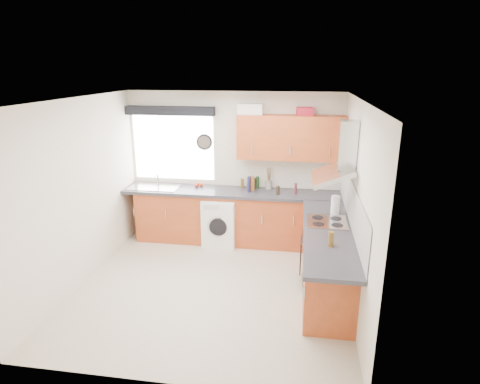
% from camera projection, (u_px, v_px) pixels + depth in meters
% --- Properties ---
extents(ground_plane, '(3.60, 3.60, 0.00)m').
position_uv_depth(ground_plane, '(213.00, 286.00, 5.50)').
color(ground_plane, beige).
extents(ceiling, '(3.60, 3.60, 0.02)m').
position_uv_depth(ceiling, '(208.00, 100.00, 4.75)').
color(ceiling, white).
rests_on(ceiling, wall_back).
extents(wall_back, '(3.60, 0.02, 2.50)m').
position_uv_depth(wall_back, '(234.00, 166.00, 6.82)').
color(wall_back, silver).
rests_on(wall_back, ground_plane).
extents(wall_front, '(3.60, 0.02, 2.50)m').
position_uv_depth(wall_front, '(164.00, 266.00, 3.42)').
color(wall_front, silver).
rests_on(wall_front, ground_plane).
extents(wall_left, '(0.02, 3.60, 2.50)m').
position_uv_depth(wall_left, '(80.00, 193.00, 5.38)').
color(wall_left, silver).
rests_on(wall_left, ground_plane).
extents(wall_right, '(0.02, 3.60, 2.50)m').
position_uv_depth(wall_right, '(356.00, 207.00, 4.86)').
color(wall_right, silver).
rests_on(wall_right, ground_plane).
extents(window, '(1.40, 0.02, 1.10)m').
position_uv_depth(window, '(173.00, 147.00, 6.87)').
color(window, white).
rests_on(window, wall_back).
extents(window_blind, '(1.50, 0.18, 0.14)m').
position_uv_depth(window_blind, '(170.00, 111.00, 6.60)').
color(window_blind, black).
rests_on(window_blind, wall_back).
extents(splashback, '(0.01, 3.00, 0.54)m').
position_uv_depth(splashback, '(351.00, 204.00, 5.17)').
color(splashback, white).
rests_on(splashback, wall_right).
extents(base_cab_back, '(3.00, 0.58, 0.86)m').
position_uv_depth(base_cab_back, '(226.00, 217.00, 6.81)').
color(base_cab_back, '#9D401C').
rests_on(base_cab_back, ground_plane).
extents(base_cab_corner, '(0.60, 0.60, 0.86)m').
position_uv_depth(base_cab_corner, '(321.00, 223.00, 6.57)').
color(base_cab_corner, '#9D401C').
rests_on(base_cab_corner, ground_plane).
extents(base_cab_right, '(0.58, 2.10, 0.86)m').
position_uv_depth(base_cab_right, '(326.00, 260.00, 5.29)').
color(base_cab_right, '#9D401C').
rests_on(base_cab_right, ground_plane).
extents(worktop_back, '(3.60, 0.62, 0.05)m').
position_uv_depth(worktop_back, '(231.00, 192.00, 6.65)').
color(worktop_back, '#2C2B31').
rests_on(worktop_back, base_cab_back).
extents(worktop_right, '(0.62, 2.42, 0.05)m').
position_uv_depth(worktop_right, '(328.00, 233.00, 5.02)').
color(worktop_right, '#2C2B31').
rests_on(worktop_right, base_cab_right).
extents(sink, '(0.84, 0.46, 0.10)m').
position_uv_depth(sink, '(154.00, 185.00, 6.82)').
color(sink, '#B6B8B9').
rests_on(sink, worktop_back).
extents(oven, '(0.56, 0.58, 0.85)m').
position_uv_depth(oven, '(325.00, 256.00, 5.44)').
color(oven, black).
rests_on(oven, ground_plane).
extents(hob_plate, '(0.52, 0.52, 0.01)m').
position_uv_depth(hob_plate, '(327.00, 222.00, 5.29)').
color(hob_plate, '#B6B8B9').
rests_on(hob_plate, worktop_right).
extents(extractor_hood, '(0.52, 0.78, 0.66)m').
position_uv_depth(extractor_hood, '(340.00, 159.00, 5.02)').
color(extractor_hood, '#B6B8B9').
rests_on(extractor_hood, wall_right).
extents(upper_cabinets, '(1.70, 0.35, 0.70)m').
position_uv_depth(upper_cabinets, '(291.00, 137.00, 6.35)').
color(upper_cabinets, '#9D401C').
rests_on(upper_cabinets, wall_back).
extents(washing_machine, '(0.59, 0.57, 0.80)m').
position_uv_depth(washing_machine, '(221.00, 221.00, 6.72)').
color(washing_machine, white).
rests_on(washing_machine, ground_plane).
extents(wall_clock, '(0.27, 0.04, 0.27)m').
position_uv_depth(wall_clock, '(204.00, 142.00, 6.73)').
color(wall_clock, black).
rests_on(wall_clock, wall_back).
extents(casserole, '(0.41, 0.31, 0.16)m').
position_uv_depth(casserole, '(251.00, 109.00, 6.41)').
color(casserole, white).
rests_on(casserole, upper_cabinets).
extents(storage_box, '(0.28, 0.24, 0.12)m').
position_uv_depth(storage_box, '(305.00, 111.00, 6.29)').
color(storage_box, red).
rests_on(storage_box, upper_cabinets).
extents(utensil_pot, '(0.13, 0.13, 0.15)m').
position_uv_depth(utensil_pot, '(269.00, 185.00, 6.72)').
color(utensil_pot, gray).
rests_on(utensil_pot, worktop_back).
extents(kitchen_roll, '(0.15, 0.15, 0.26)m').
position_uv_depth(kitchen_roll, '(335.00, 205.00, 5.56)').
color(kitchen_roll, white).
rests_on(kitchen_roll, worktop_right).
extents(tomato_cluster, '(0.14, 0.14, 0.06)m').
position_uv_depth(tomato_cluster, '(198.00, 185.00, 6.86)').
color(tomato_cluster, '#B62A12').
rests_on(tomato_cluster, worktop_back).
extents(jar_0, '(0.05, 0.05, 0.16)m').
position_uv_depth(jar_0, '(242.00, 183.00, 6.78)').
color(jar_0, brown).
rests_on(jar_0, worktop_back).
extents(jar_1, '(0.06, 0.06, 0.24)m').
position_uv_depth(jar_1, '(253.00, 184.00, 6.60)').
color(jar_1, brown).
rests_on(jar_1, worktop_back).
extents(jar_2, '(0.04, 0.04, 0.26)m').
position_uv_depth(jar_2, '(249.00, 185.00, 6.53)').
color(jar_2, navy).
rests_on(jar_2, worktop_back).
extents(jar_3, '(0.06, 0.06, 0.20)m').
position_uv_depth(jar_3, '(257.00, 183.00, 6.73)').
color(jar_3, '#143A16').
rests_on(jar_3, worktop_back).
extents(jar_4, '(0.06, 0.06, 0.12)m').
position_uv_depth(jar_4, '(249.00, 188.00, 6.57)').
color(jar_4, '#461D19').
rests_on(jar_4, worktop_back).
extents(jar_5, '(0.06, 0.06, 0.14)m').
position_uv_depth(jar_5, '(278.00, 190.00, 6.41)').
color(jar_5, black).
rests_on(jar_5, worktop_back).
extents(jar_6, '(0.07, 0.07, 0.21)m').
position_uv_depth(jar_6, '(250.00, 183.00, 6.72)').
color(jar_6, '#371713').
rests_on(jar_6, worktop_back).
extents(jar_7, '(0.06, 0.06, 0.17)m').
position_uv_depth(jar_7, '(256.00, 183.00, 6.74)').
color(jar_7, black).
rests_on(jar_7, worktop_back).
extents(jar_8, '(0.04, 0.04, 0.18)m').
position_uv_depth(jar_8, '(296.00, 189.00, 6.44)').
color(jar_8, '#5B202A').
rests_on(jar_8, worktop_back).
extents(bottle_0, '(0.07, 0.07, 0.18)m').
position_uv_depth(bottle_0, '(331.00, 239.00, 4.56)').
color(bottle_0, brown).
rests_on(bottle_0, worktop_right).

